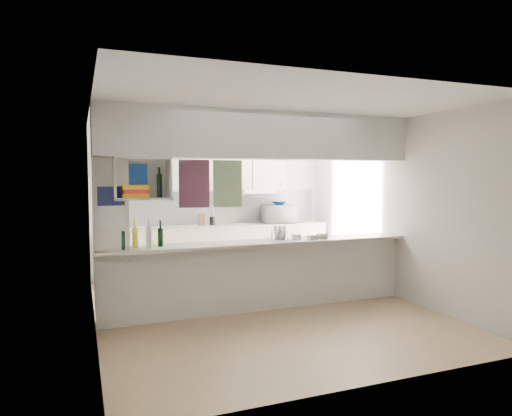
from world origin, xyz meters
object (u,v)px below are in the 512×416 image
microwave (280,214)px  bowl (279,203)px  wine_bottles (142,237)px  dish_rack (282,234)px

microwave → bowl: bearing=-97.3°
microwave → wine_bottles: (-2.74, -2.11, -0.04)m
dish_rack → wine_bottles: wine_bottles is taller
microwave → dish_rack: size_ratio=1.41×
dish_rack → wine_bottles: size_ratio=0.82×
bowl → dish_rack: bearing=-113.0°
bowl → wine_bottles: bearing=-142.0°
microwave → bowl: 0.20m
wine_bottles → microwave: bearing=37.5°
bowl → microwave: bearing=-98.3°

